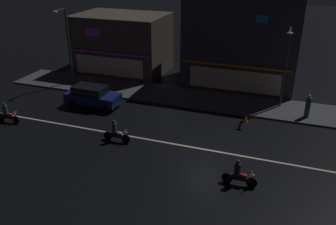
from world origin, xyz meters
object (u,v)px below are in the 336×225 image
Objects in this scene: motorcycle_opposite_lane at (116,133)px; traffic_cone at (246,118)px; streetlamp_west at (67,40)px; parked_car_near_kerb at (92,96)px; pedestrian_on_sidewalk at (308,107)px; motorcycle_lead at (7,114)px; streetlamp_mid at (286,61)px; motorcycle_following at (239,175)px.

traffic_cone is at bearing -133.62° from motorcycle_opposite_lane.
streetlamp_west reaches higher than parked_car_near_kerb.
parked_car_near_kerb is at bearing 162.91° from pedestrian_on_sidewalk.
motorcycle_lead is 8.72m from motorcycle_opposite_lane.
motorcycle_lead is at bearing 9.06° from motorcycle_opposite_lane.
streetlamp_west is 18.55m from streetlamp_mid.
motorcycle_opposite_lane is (-9.70, -9.05, -3.23)m from streetlamp_mid.
streetlamp_west is 12.61m from motorcycle_opposite_lane.
streetlamp_west reaches higher than pedestrian_on_sidewalk.
streetlamp_mid reaches higher than motorcycle_lead.
parked_car_near_kerb is 12.03m from traffic_cone.
streetlamp_west is at bearing -34.56° from motorcycle_opposite_lane.
streetlamp_west is 6.63m from parked_car_near_kerb.
motorcycle_opposite_lane is 9.51m from traffic_cone.
motorcycle_lead is 3.45× the size of traffic_cone.
streetlamp_west is at bearing -97.00° from motorcycle_lead.
pedestrian_on_sidewalk is at bearing 11.35° from parked_car_near_kerb.
pedestrian_on_sidewalk is 0.94× the size of motorcycle_following.
parked_car_near_kerb is at bearing -37.18° from motorcycle_opposite_lane.
pedestrian_on_sidewalk is at bearing -32.77° from streetlamp_mid.
pedestrian_on_sidewalk is 3.24× the size of traffic_cone.
motorcycle_lead is at bearing -132.74° from parked_car_near_kerb.
pedestrian_on_sidewalk is at bearing -166.66° from motorcycle_lead.
pedestrian_on_sidewalk reaches higher than parked_car_near_kerb.
traffic_cone is (11.94, 1.26, -0.59)m from parked_car_near_kerb.
streetlamp_mid is 3.72m from pedestrian_on_sidewalk.
motorcycle_opposite_lane is at bearing 172.72° from motorcycle_lead.
motorcycle_lead and motorcycle_opposite_lane have the same top height.
streetlamp_west is 9.07m from motorcycle_lead.
motorcycle_following is at bearing -84.35° from traffic_cone.
parked_car_near_kerb is at bearing -162.36° from streetlamp_mid.
streetlamp_west reaches higher than traffic_cone.
motorcycle_following is 8.54m from motorcycle_opposite_lane.
pedestrian_on_sidewalk reaches higher than motorcycle_opposite_lane.
traffic_cone is (-4.16, -1.97, -0.69)m from pedestrian_on_sidewalk.
motorcycle_opposite_lane is (8.83, -8.27, -3.54)m from streetlamp_west.
parked_car_near_kerb is (-16.10, -3.23, -0.09)m from pedestrian_on_sidewalk.
motorcycle_following is at bearing -27.48° from parked_car_near_kerb.
pedestrian_on_sidewalk is at bearing -109.15° from motorcycle_following.
streetlamp_west is 3.58× the size of motorcycle_following.
motorcycle_following is 3.45× the size of traffic_cone.
streetlamp_mid is at bearing -128.40° from motorcycle_opposite_lane.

